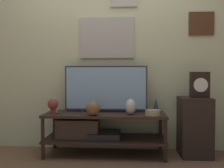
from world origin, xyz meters
TOP-DOWN VIEW (x-y plane):
  - ground_plane at (0.00, 0.00)m, footprint 12.00×12.00m
  - wall_back at (0.00, 0.59)m, footprint 6.40×0.08m
  - media_console at (-0.11, 0.29)m, footprint 1.41×0.51m
  - television at (-0.00, 0.40)m, footprint 1.00×0.05m
  - vase_round_glass at (-0.11, 0.11)m, footprint 0.16×0.16m
  - vase_slim_bronze at (0.61, 0.49)m, footprint 0.07×0.07m
  - vase_urn_stoneware at (0.30, 0.21)m, footprint 0.12×0.13m
  - vase_wide_bowl at (0.55, 0.15)m, footprint 0.17×0.17m
  - candle_jar at (-0.60, 0.31)m, footprint 0.07×0.07m
  - decorative_bust at (-0.59, 0.19)m, footprint 0.12×0.12m
  - side_table at (1.05, 0.34)m, footprint 0.35×0.40m
  - mantel_clock at (1.09, 0.31)m, footprint 0.21×0.11m

SIDE VIEW (x-z plane):
  - ground_plane at x=0.00m, z-range 0.00..0.00m
  - media_console at x=-0.11m, z-range 0.07..0.56m
  - side_table at x=1.05m, z-range 0.00..0.68m
  - vase_wide_bowl at x=0.55m, z-range 0.49..0.56m
  - candle_jar at x=-0.60m, z-range 0.49..0.62m
  - vase_round_glass at x=-0.11m, z-range 0.49..0.65m
  - vase_slim_bronze at x=0.61m, z-range 0.49..0.66m
  - vase_urn_stoneware at x=0.30m, z-range 0.49..0.67m
  - decorative_bust at x=-0.59m, z-range 0.51..0.69m
  - television at x=0.00m, z-range 0.50..1.06m
  - mantel_clock at x=1.09m, z-range 0.68..0.98m
  - wall_back at x=0.00m, z-range 0.01..2.71m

